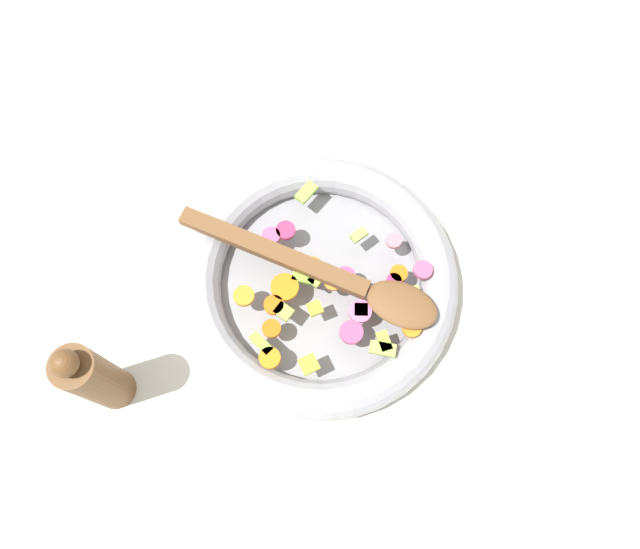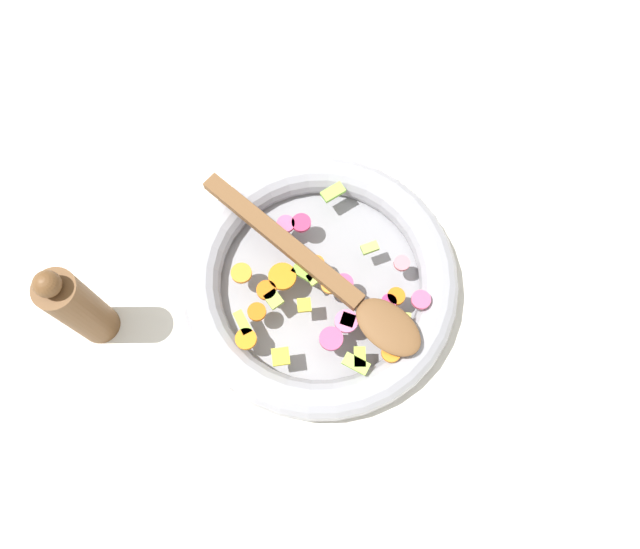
{
  "view_description": "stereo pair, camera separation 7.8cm",
  "coord_description": "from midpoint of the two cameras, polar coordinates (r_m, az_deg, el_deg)",
  "views": [
    {
      "loc": [
        0.22,
        0.14,
        0.79
      ],
      "look_at": [
        0.0,
        0.0,
        0.05
      ],
      "focal_mm": 35.0,
      "sensor_mm": 36.0,
      "label": 1
    },
    {
      "loc": [
        0.17,
        0.2,
        0.79
      ],
      "look_at": [
        0.0,
        0.0,
        0.05
      ],
      "focal_mm": 35.0,
      "sensor_mm": 36.0,
      "label": 2
    }
  ],
  "objects": [
    {
      "name": "pepper_mill",
      "position": [
        0.78,
        -22.73,
        -9.17
      ],
      "size": [
        0.05,
        0.05,
        0.19
      ],
      "color": "brown",
      "rests_on": "ground_plane"
    },
    {
      "name": "wooden_spoon",
      "position": [
        0.77,
        -1.67,
        -0.6
      ],
      "size": [
        0.09,
        0.35,
        0.01
      ],
      "color": "brown",
      "rests_on": "chopped_vegetables"
    },
    {
      "name": "ground_plane",
      "position": [
        0.83,
        -2.67,
        -1.52
      ],
      "size": [
        4.0,
        4.0,
        0.0
      ],
      "primitive_type": "plane",
      "color": "silver"
    },
    {
      "name": "chopped_vegetables",
      "position": [
        0.77,
        -2.15,
        -2.17
      ],
      "size": [
        0.24,
        0.24,
        0.01
      ],
      "color": "orange",
      "rests_on": "skillet"
    },
    {
      "name": "skillet",
      "position": [
        0.81,
        -2.74,
        -1.04
      ],
      "size": [
        0.36,
        0.36,
        0.05
      ],
      "color": "gray",
      "rests_on": "ground_plane"
    }
  ]
}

